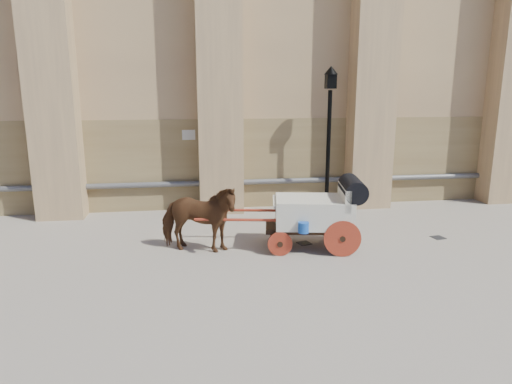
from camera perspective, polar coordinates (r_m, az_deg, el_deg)
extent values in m
plane|color=gray|center=(11.87, 1.70, -6.77)|extent=(90.00, 90.00, 0.00)
cube|color=#907C50|center=(15.85, 6.35, 3.78)|extent=(44.00, 0.35, 3.00)
cylinder|color=#59595B|center=(15.70, 6.54, 1.46)|extent=(42.00, 0.18, 0.18)
cube|color=beige|center=(15.05, -8.41, 7.08)|extent=(0.42, 0.04, 0.32)
imported|color=brown|center=(11.31, -7.27, -3.32)|extent=(2.21, 1.49, 1.71)
cube|color=black|center=(11.68, 6.67, -4.34)|extent=(2.34, 1.36, 0.12)
cube|color=beige|center=(11.57, 7.21, -2.45)|extent=(2.08, 1.55, 0.70)
cube|color=beige|center=(11.57, 10.97, -0.54)|extent=(0.36, 1.26, 0.55)
cube|color=beige|center=(11.46, 3.01, -1.22)|extent=(0.53, 1.14, 0.10)
cylinder|color=black|center=(11.56, 11.99, 0.42)|extent=(0.76, 1.33, 0.56)
cylinder|color=#9E2F1B|center=(11.21, 10.76, -5.76)|extent=(0.90, 0.21, 0.90)
cylinder|color=#9E2F1B|center=(12.38, 9.88, -3.92)|extent=(0.90, 0.21, 0.90)
cylinder|color=#9E2F1B|center=(11.12, 3.02, -6.51)|extent=(0.60, 0.16, 0.60)
cylinder|color=#9E2F1B|center=(12.30, 2.90, -4.59)|extent=(0.60, 0.16, 0.60)
cylinder|color=#9E2F1B|center=(11.13, -1.61, -3.51)|extent=(2.38, 0.48, 0.07)
cylinder|color=#9E2F1B|center=(12.00, -1.36, -2.29)|extent=(2.38, 0.48, 0.07)
cylinder|color=#174DB1|center=(10.93, 5.95, -4.43)|extent=(0.26, 0.26, 0.26)
cylinder|color=black|center=(14.84, 9.01, 4.88)|extent=(0.13, 0.13, 3.92)
cone|color=black|center=(15.18, 8.77, -1.73)|extent=(0.39, 0.39, 0.39)
cube|color=black|center=(14.70, 9.32, 13.53)|extent=(0.31, 0.31, 0.46)
cone|color=black|center=(14.71, 9.37, 14.80)|extent=(0.44, 0.44, 0.26)
cube|color=black|center=(12.12, 6.04, -6.38)|extent=(0.41, 0.41, 0.01)
cube|color=black|center=(13.44, 21.81, -5.31)|extent=(0.38, 0.38, 0.01)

